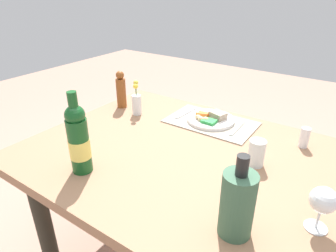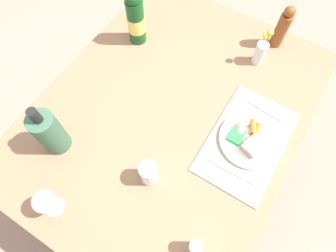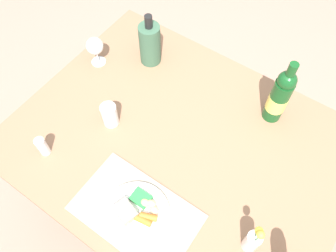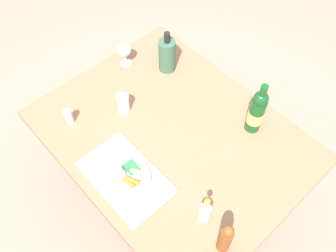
{
  "view_description": "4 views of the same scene",
  "coord_description": "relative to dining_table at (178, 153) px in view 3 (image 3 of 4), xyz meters",
  "views": [
    {
      "loc": [
        -0.57,
        0.95,
        1.38
      ],
      "look_at": [
        0.09,
        -0.02,
        0.8
      ],
      "focal_mm": 31.47,
      "sensor_mm": 36.0,
      "label": 1
    },
    {
      "loc": [
        -0.51,
        -0.3,
        1.76
      ],
      "look_at": [
        -0.09,
        -0.04,
        0.75
      ],
      "focal_mm": 30.36,
      "sensor_mm": 36.0,
      "label": 2
    },
    {
      "loc": [
        0.35,
        -0.58,
        1.93
      ],
      "look_at": [
        -0.07,
        0.02,
        0.74
      ],
      "focal_mm": 36.09,
      "sensor_mm": 36.0,
      "label": 3
    },
    {
      "loc": [
        0.76,
        -0.72,
        2.27
      ],
      "look_at": [
        0.01,
        -0.03,
        0.82
      ],
      "focal_mm": 38.57,
      "sensor_mm": 36.0,
      "label": 4
    }
  ],
  "objects": [
    {
      "name": "placemat",
      "position": [
        0.04,
        -0.34,
        0.1
      ],
      "size": [
        0.45,
        0.28,
        0.01
      ],
      "primitive_type": "cube",
      "color": "gray",
      "rests_on": "dining_table"
    },
    {
      "name": "dinner_plate",
      "position": [
        0.04,
        -0.34,
        0.11
      ],
      "size": [
        0.25,
        0.25,
        0.05
      ],
      "color": "white",
      "rests_on": "placemat"
    },
    {
      "name": "cooler_bottle",
      "position": [
        -0.37,
        0.3,
        0.2
      ],
      "size": [
        0.1,
        0.1,
        0.27
      ],
      "color": "#3B6148",
      "rests_on": "dining_table"
    },
    {
      "name": "ground_plane",
      "position": [
        0.0,
        0.0,
        -0.61
      ],
      "size": [
        8.0,
        8.0,
        0.0
      ],
      "primitive_type": "plane",
      "color": "tan"
    },
    {
      "name": "knife",
      "position": [
        0.2,
        -0.35,
        0.1
      ],
      "size": [
        0.03,
        0.18,
        0.0
      ],
      "primitive_type": "cube",
      "rotation": [
        0.0,
        0.0,
        -0.07
      ],
      "color": "silver",
      "rests_on": "placemat"
    },
    {
      "name": "salt_shaker",
      "position": [
        -0.42,
        -0.35,
        0.14
      ],
      "size": [
        0.04,
        0.04,
        0.09
      ],
      "primitive_type": "cylinder",
      "color": "white",
      "rests_on": "dining_table"
    },
    {
      "name": "fork",
      "position": [
        -0.11,
        -0.34,
        0.1
      ],
      "size": [
        0.02,
        0.18,
        0.0
      ],
      "primitive_type": "cube",
      "rotation": [
        0.0,
        0.0,
        0.02
      ],
      "color": "silver",
      "rests_on": "placemat"
    },
    {
      "name": "wine_bottle",
      "position": [
        0.25,
        0.34,
        0.23
      ],
      "size": [
        0.08,
        0.08,
        0.33
      ],
      "color": "#144D1F",
      "rests_on": "dining_table"
    },
    {
      "name": "wine_glass",
      "position": [
        -0.56,
        0.15,
        0.2
      ],
      "size": [
        0.08,
        0.08,
        0.15
      ],
      "color": "white",
      "rests_on": "dining_table"
    },
    {
      "name": "water_tumbler",
      "position": [
        -0.29,
        -0.08,
        0.14
      ],
      "size": [
        0.07,
        0.07,
        0.11
      ],
      "color": "silver",
      "rests_on": "dining_table"
    },
    {
      "name": "dining_table",
      "position": [
        0.0,
        0.0,
        0.0
      ],
      "size": [
        1.36,
        1.05,
        0.7
      ],
      "color": "#976D4F",
      "rests_on": "ground_plane"
    },
    {
      "name": "flower_vase",
      "position": [
        0.43,
        -0.2,
        0.16
      ],
      "size": [
        0.05,
        0.05,
        0.19
      ],
      "color": "silver",
      "rests_on": "dining_table"
    }
  ]
}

